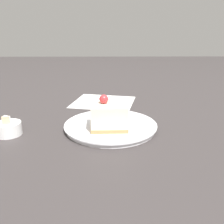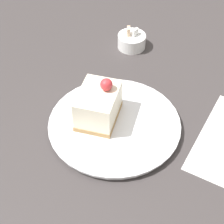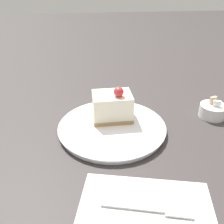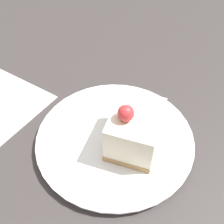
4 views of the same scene
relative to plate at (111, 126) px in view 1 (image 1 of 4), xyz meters
name	(u,v)px [view 1 (image 1 of 4)]	position (x,y,z in m)	size (l,w,h in m)	color
ground_plane	(104,128)	(0.01, 0.02, -0.01)	(4.00, 4.00, 0.00)	#383333
plate	(111,126)	(0.00, 0.00, 0.00)	(0.28, 0.28, 0.02)	white
cake_slice	(109,116)	(-0.04, 0.00, 0.04)	(0.08, 0.11, 0.10)	#AD8451
napkin	(103,102)	(0.29, 0.03, -0.01)	(0.26, 0.28, 0.00)	white
fork	(98,103)	(0.26, 0.05, 0.00)	(0.05, 0.16, 0.00)	silver
knife	(109,99)	(0.31, 0.01, 0.00)	(0.05, 0.16, 0.00)	silver
sugar_bowl	(8,128)	(-0.04, 0.29, 0.01)	(0.07, 0.07, 0.06)	white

